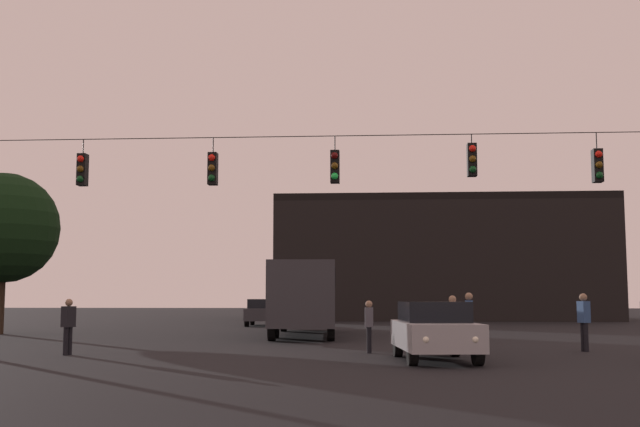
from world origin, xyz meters
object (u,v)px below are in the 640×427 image
Objects in this scene: pedestrian_crossing_left at (584,318)px; pedestrian_crossing_right at (453,320)px; pedestrian_near_bus at (68,323)px; tree_left_silhouette at (3,228)px; city_bus at (305,292)px; car_far_left at (264,312)px; car_near_right at (435,330)px; pedestrian_far_side at (469,317)px; pedestrian_crossing_center at (369,324)px.

pedestrian_crossing_right is (-4.01, -0.64, -0.04)m from pedestrian_crossing_left.
pedestrian_near_bus is (-15.07, -2.41, -0.10)m from pedestrian_crossing_left.
pedestrian_near_bus is 14.98m from tree_left_silhouette.
city_bus is 2.53× the size of car_far_left.
car_near_right is 2.80× the size of pedestrian_near_bus.
tree_left_silhouette is at bearing 157.10° from pedestrian_crossing_left.
pedestrian_crossing_left reaches higher than pedestrian_crossing_right.
car_near_right is 22.96m from tree_left_silhouette.
pedestrian_near_bus is 11.94m from pedestrian_far_side.
car_near_right is at bearing -70.97° from city_bus.
city_bus reaches higher than pedestrian_crossing_right.
pedestrian_crossing_left is at bearing -3.58° from pedestrian_far_side.
pedestrian_far_side is at bearing -25.89° from tree_left_silhouette.
city_bus is 1.54× the size of tree_left_silhouette.
pedestrian_crossing_left is 15.26m from pedestrian_near_bus.
pedestrian_far_side is (11.65, 2.62, 0.12)m from pedestrian_near_bus.
pedestrian_crossing_left is 1.14× the size of pedestrian_crossing_center.
pedestrian_crossing_center is at bearing 9.02° from pedestrian_near_bus.
car_far_left is at bearing 107.95° from car_near_right.
car_far_left is (-3.30, 11.04, -1.07)m from city_bus.
pedestrian_crossing_left is at bearing 9.14° from pedestrian_crossing_center.
tree_left_silhouette is at bearing 146.86° from pedestrian_crossing_center.
car_near_right is 25.33m from car_far_left.
pedestrian_crossing_left is 0.99× the size of pedestrian_far_side.
car_far_left is 22.89m from pedestrian_near_bus.
tree_left_silhouette is (-13.68, 0.39, 2.87)m from city_bus.
car_near_right is at bearing -142.06° from pedestrian_crossing_left.
pedestrian_crossing_left is 25.23m from tree_left_silhouette.
pedestrian_crossing_left is 6.59m from pedestrian_crossing_center.
pedestrian_crossing_center is at bearing -74.10° from car_far_left.
pedestrian_near_bus is at bearing -116.19° from city_bus.
tree_left_silhouette reaches higher than pedestrian_crossing_left.
pedestrian_crossing_center is (-1.71, 2.69, 0.06)m from car_near_right.
pedestrian_near_bus reaches higher than car_far_left.
tree_left_silhouette is at bearing 123.16° from pedestrian_near_bus.
tree_left_silhouette reaches higher than city_bus.
city_bus is 2.50× the size of car_near_right.
tree_left_silhouette is (-22.99, 9.71, 3.74)m from pedestrian_crossing_left.
pedestrian_crossing_center is 2.53m from pedestrian_crossing_right.
car_near_right is 2.64× the size of pedestrian_crossing_right.
pedestrian_near_bus reaches higher than car_near_right.
car_near_right is 3.21m from pedestrian_crossing_right.
tree_left_silhouette is (-18.19, 13.45, 3.94)m from car_near_right.
pedestrian_crossing_left is 3.42m from pedestrian_far_side.
pedestrian_far_side is (1.38, 3.95, 0.22)m from car_near_right.
tree_left_silhouette is (-7.92, 12.12, 3.84)m from pedestrian_near_bus.
pedestrian_crossing_center is 20.06m from tree_left_silhouette.
pedestrian_crossing_left reaches higher than car_near_right.
pedestrian_crossing_right reaches higher than car_far_left.
car_far_left is 2.60× the size of pedestrian_crossing_right.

